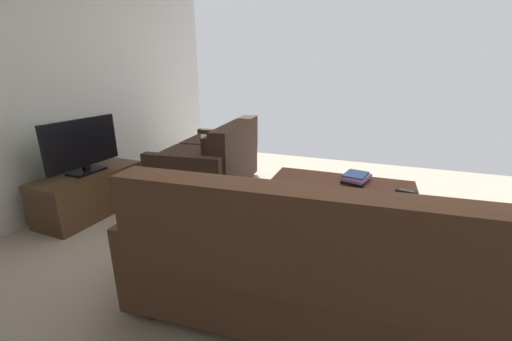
{
  "coord_description": "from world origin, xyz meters",
  "views": [
    {
      "loc": [
        -0.09,
        2.36,
        1.4
      ],
      "look_at": [
        0.73,
        0.12,
        0.62
      ],
      "focal_mm": 22.19,
      "sensor_mm": 36.0,
      "label": 1
    }
  ],
  "objects_px": {
    "loveseat_near": "(213,161)",
    "book_stack": "(356,178)",
    "sofa_main": "(302,261)",
    "coffee_table": "(341,191)",
    "flat_tv": "(82,145)",
    "tv_remote": "(407,192)",
    "tv_stand": "(90,193)"
  },
  "relations": [
    {
      "from": "book_stack",
      "to": "tv_remote",
      "type": "distance_m",
      "value": 0.42
    },
    {
      "from": "coffee_table",
      "to": "book_stack",
      "type": "relative_size",
      "value": 3.91
    },
    {
      "from": "sofa_main",
      "to": "tv_remote",
      "type": "distance_m",
      "value": 1.25
    },
    {
      "from": "sofa_main",
      "to": "coffee_table",
      "type": "height_order",
      "value": "sofa_main"
    },
    {
      "from": "flat_tv",
      "to": "book_stack",
      "type": "bearing_deg",
      "value": -167.28
    },
    {
      "from": "sofa_main",
      "to": "tv_stand",
      "type": "relative_size",
      "value": 1.99
    },
    {
      "from": "flat_tv",
      "to": "tv_remote",
      "type": "relative_size",
      "value": 4.69
    },
    {
      "from": "tv_stand",
      "to": "loveseat_near",
      "type": "bearing_deg",
      "value": -131.83
    },
    {
      "from": "sofa_main",
      "to": "tv_stand",
      "type": "bearing_deg",
      "value": -16.21
    },
    {
      "from": "sofa_main",
      "to": "loveseat_near",
      "type": "height_order",
      "value": "sofa_main"
    },
    {
      "from": "sofa_main",
      "to": "coffee_table",
      "type": "xyz_separation_m",
      "value": [
        -0.09,
        -1.14,
        0.0
      ]
    },
    {
      "from": "sofa_main",
      "to": "flat_tv",
      "type": "relative_size",
      "value": 2.62
    },
    {
      "from": "sofa_main",
      "to": "book_stack",
      "type": "bearing_deg",
      "value": -99.51
    },
    {
      "from": "book_stack",
      "to": "tv_remote",
      "type": "bearing_deg",
      "value": 162.14
    },
    {
      "from": "loveseat_near",
      "to": "tv_stand",
      "type": "xyz_separation_m",
      "value": [
        0.87,
        0.97,
        -0.15
      ]
    },
    {
      "from": "flat_tv",
      "to": "book_stack",
      "type": "relative_size",
      "value": 2.53
    },
    {
      "from": "loveseat_near",
      "to": "coffee_table",
      "type": "bearing_deg",
      "value": 161.84
    },
    {
      "from": "tv_remote",
      "to": "coffee_table",
      "type": "bearing_deg",
      "value": -5.26
    },
    {
      "from": "coffee_table",
      "to": "tv_stand",
      "type": "bearing_deg",
      "value": 11.41
    },
    {
      "from": "loveseat_near",
      "to": "book_stack",
      "type": "distance_m",
      "value": 1.66
    },
    {
      "from": "loveseat_near",
      "to": "tv_remote",
      "type": "relative_size",
      "value": 8.96
    },
    {
      "from": "loveseat_near",
      "to": "coffee_table",
      "type": "distance_m",
      "value": 1.57
    },
    {
      "from": "tv_stand",
      "to": "book_stack",
      "type": "distance_m",
      "value": 2.55
    },
    {
      "from": "coffee_table",
      "to": "loveseat_near",
      "type": "bearing_deg",
      "value": -18.16
    },
    {
      "from": "loveseat_near",
      "to": "flat_tv",
      "type": "distance_m",
      "value": 1.34
    },
    {
      "from": "loveseat_near",
      "to": "tv_stand",
      "type": "relative_size",
      "value": 1.45
    },
    {
      "from": "tv_stand",
      "to": "flat_tv",
      "type": "xyz_separation_m",
      "value": [
        -0.0,
        0.0,
        0.48
      ]
    },
    {
      "from": "coffee_table",
      "to": "flat_tv",
      "type": "bearing_deg",
      "value": 11.42
    },
    {
      "from": "sofa_main",
      "to": "book_stack",
      "type": "relative_size",
      "value": 6.62
    },
    {
      "from": "coffee_table",
      "to": "book_stack",
      "type": "xyz_separation_m",
      "value": [
        -0.11,
        -0.08,
        0.11
      ]
    },
    {
      "from": "loveseat_near",
      "to": "book_stack",
      "type": "xyz_separation_m",
      "value": [
        -1.61,
        0.41,
        0.13
      ]
    },
    {
      "from": "loveseat_near",
      "to": "tv_stand",
      "type": "bearing_deg",
      "value": 48.17
    }
  ]
}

